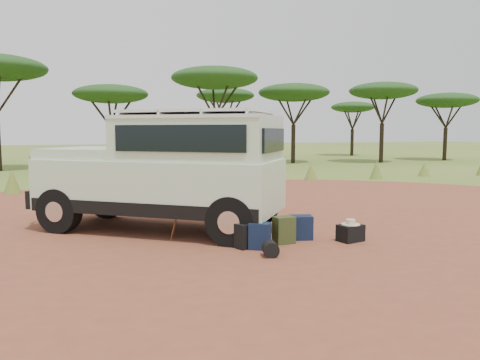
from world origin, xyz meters
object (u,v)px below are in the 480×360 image
object	(u,v)px
walking_staff	(180,201)
backpack_olive	(284,230)
safari_vehicle	(168,174)
duffel_navy	(301,228)
backpack_navy	(260,236)
backpack_black	(245,236)
hard_case	(350,233)

from	to	relation	value
walking_staff	backpack_olive	bearing A→B (deg)	-78.43
backpack_olive	safari_vehicle	bearing A→B (deg)	130.24
duffel_navy	backpack_navy	bearing A→B (deg)	-141.51
backpack_black	hard_case	world-z (taller)	backpack_black
safari_vehicle	walking_staff	size ratio (longest dim) A/B	3.33
safari_vehicle	backpack_navy	world-z (taller)	safari_vehicle
walking_staff	hard_case	bearing A→B (deg)	-72.62
safari_vehicle	backpack_olive	xyz separation A→B (m)	(1.91, -1.94, -0.99)
safari_vehicle	walking_staff	bearing A→B (deg)	-50.34
backpack_olive	duffel_navy	xyz separation A→B (m)	(0.47, 0.22, -0.02)
backpack_black	backpack_navy	bearing A→B (deg)	-56.67
duffel_navy	hard_case	bearing A→B (deg)	-15.35
safari_vehicle	backpack_navy	bearing A→B (deg)	-23.30
safari_vehicle	backpack_black	world-z (taller)	safari_vehicle
backpack_black	backpack_navy	size ratio (longest dim) A/B	0.94
backpack_black	backpack_olive	bearing A→B (deg)	-15.18
backpack_navy	safari_vehicle	bearing A→B (deg)	152.85
backpack_navy	duffel_navy	bearing A→B (deg)	56.34
safari_vehicle	backpack_black	distance (m)	2.53
walking_staff	backpack_navy	world-z (taller)	walking_staff
walking_staff	duffel_navy	size ratio (longest dim) A/B	3.41
backpack_olive	walking_staff	bearing A→B (deg)	149.63
safari_vehicle	hard_case	xyz separation A→B (m)	(3.23, -2.20, -1.09)
backpack_olive	hard_case	distance (m)	1.35
walking_staff	duffel_navy	distance (m)	2.48
safari_vehicle	backpack_olive	distance (m)	2.90
backpack_navy	duffel_navy	xyz separation A→B (m)	(1.08, 0.48, -0.01)
walking_staff	hard_case	world-z (taller)	walking_staff
safari_vehicle	duffel_navy	xyz separation A→B (m)	(2.38, -1.72, -1.01)
backpack_olive	backpack_black	bearing A→B (deg)	-176.89
backpack_black	hard_case	xyz separation A→B (m)	(2.16, -0.16, -0.07)
backpack_black	safari_vehicle	bearing A→B (deg)	95.02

